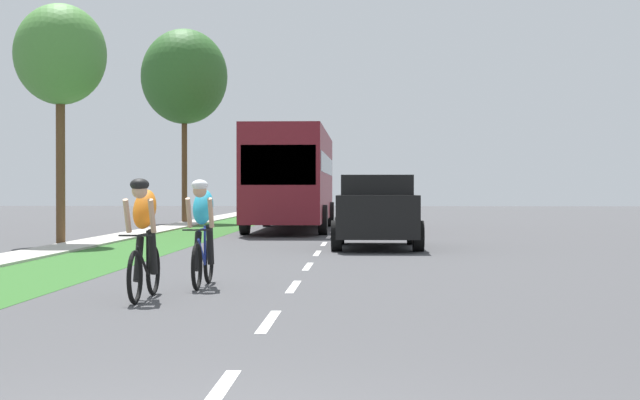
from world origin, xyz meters
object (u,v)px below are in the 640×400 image
object	(u,v)px
cyclist_trailing	(202,232)
street_tree_near	(60,56)
suv_black	(377,209)
street_tree_far	(184,77)
cyclist_lead	(144,238)
bus_maroon	(292,175)

from	to	relation	value
cyclist_trailing	street_tree_near	size ratio (longest dim) A/B	0.27
suv_black	street_tree_far	bearing A→B (deg)	114.74
cyclist_lead	suv_black	world-z (taller)	suv_black
cyclist_lead	street_tree_near	xyz separation A→B (m)	(-5.11, 12.57, 4.15)
cyclist_trailing	bus_maroon	world-z (taller)	bus_maroon
suv_black	cyclist_trailing	bearing A→B (deg)	-105.49
cyclist_lead	street_tree_far	world-z (taller)	street_tree_far
bus_maroon	street_tree_near	distance (m)	11.20
bus_maroon	street_tree_far	world-z (taller)	street_tree_far
cyclist_trailing	suv_black	distance (m)	10.13
suv_black	street_tree_far	size ratio (longest dim) A/B	0.56
suv_black	street_tree_near	size ratio (longest dim) A/B	0.74
suv_black	bus_maroon	world-z (taller)	bus_maroon
bus_maroon	street_tree_far	bearing A→B (deg)	126.38
bus_maroon	street_tree_near	xyz separation A→B (m)	(-5.44, -9.32, 2.98)
cyclist_trailing	street_tree_near	bearing A→B (deg)	117.19
bus_maroon	street_tree_far	size ratio (longest dim) A/B	1.38
bus_maroon	street_tree_near	world-z (taller)	street_tree_near
street_tree_near	street_tree_far	world-z (taller)	street_tree_far
cyclist_lead	suv_black	bearing A→B (deg)	74.42
bus_maroon	street_tree_far	distance (m)	9.83
cyclist_lead	bus_maroon	bearing A→B (deg)	89.12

